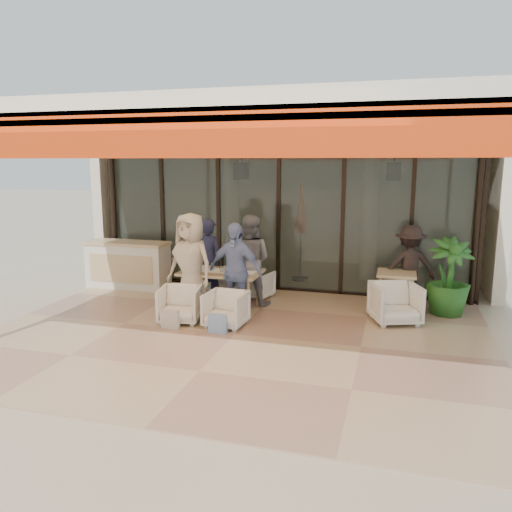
# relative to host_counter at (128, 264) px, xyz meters

# --- Properties ---
(ground) EXTENTS (70.00, 70.00, 0.00)m
(ground) POSITION_rel_host_counter_xyz_m (3.24, -2.30, -0.53)
(ground) COLOR #C6B293
(ground) RESTS_ON ground
(terrace_floor) EXTENTS (8.00, 6.00, 0.01)m
(terrace_floor) POSITION_rel_host_counter_xyz_m (3.24, -2.30, -0.53)
(terrace_floor) COLOR tan
(terrace_floor) RESTS_ON ground
(terrace_structure) EXTENTS (8.00, 6.00, 3.40)m
(terrace_structure) POSITION_rel_host_counter_xyz_m (3.24, -2.56, 2.72)
(terrace_structure) COLOR silver
(terrace_structure) RESTS_ON ground
(glass_storefront) EXTENTS (8.08, 0.10, 3.20)m
(glass_storefront) POSITION_rel_host_counter_xyz_m (3.24, 0.70, 1.07)
(glass_storefront) COLOR #9EADA3
(glass_storefront) RESTS_ON ground
(interior_block) EXTENTS (9.05, 3.62, 3.52)m
(interior_block) POSITION_rel_host_counter_xyz_m (3.25, 3.02, 1.70)
(interior_block) COLOR silver
(interior_block) RESTS_ON ground
(host_counter) EXTENTS (1.85, 0.65, 1.04)m
(host_counter) POSITION_rel_host_counter_xyz_m (0.00, 0.00, 0.00)
(host_counter) COLOR silver
(host_counter) RESTS_ON ground
(dining_table) EXTENTS (1.50, 0.90, 0.93)m
(dining_table) POSITION_rel_host_counter_xyz_m (2.53, -0.95, 0.15)
(dining_table) COLOR #DCBF86
(dining_table) RESTS_ON ground
(chair_far_left) EXTENTS (0.72, 0.68, 0.74)m
(chair_far_left) POSITION_rel_host_counter_xyz_m (2.11, -0.01, -0.16)
(chair_far_left) COLOR white
(chair_far_left) RESTS_ON ground
(chair_far_right) EXTENTS (0.71, 0.68, 0.62)m
(chair_far_right) POSITION_rel_host_counter_xyz_m (2.95, -0.01, -0.22)
(chair_far_right) COLOR white
(chair_far_right) RESTS_ON ground
(chair_near_left) EXTENTS (0.79, 0.76, 0.71)m
(chair_near_left) POSITION_rel_host_counter_xyz_m (2.11, -1.91, -0.18)
(chair_near_left) COLOR white
(chair_near_left) RESTS_ON ground
(chair_near_right) EXTENTS (0.69, 0.65, 0.67)m
(chair_near_right) POSITION_rel_host_counter_xyz_m (2.95, -1.91, -0.20)
(chair_near_right) COLOR white
(chair_near_right) RESTS_ON ground
(diner_navy) EXTENTS (0.68, 0.52, 1.67)m
(diner_navy) POSITION_rel_host_counter_xyz_m (2.11, -0.51, 0.30)
(diner_navy) COLOR #181A36
(diner_navy) RESTS_ON ground
(diner_grey) EXTENTS (0.87, 0.68, 1.77)m
(diner_grey) POSITION_rel_host_counter_xyz_m (2.95, -0.51, 0.35)
(diner_grey) COLOR slate
(diner_grey) RESTS_ON ground
(diner_cream) EXTENTS (1.04, 0.81, 1.87)m
(diner_cream) POSITION_rel_host_counter_xyz_m (2.11, -1.41, 0.40)
(diner_cream) COLOR beige
(diner_cream) RESTS_ON ground
(diner_periwinkle) EXTENTS (1.07, 0.59, 1.73)m
(diner_periwinkle) POSITION_rel_host_counter_xyz_m (2.95, -1.41, 0.33)
(diner_periwinkle) COLOR #7691C4
(diner_periwinkle) RESTS_ON ground
(tote_bag_cream) EXTENTS (0.30, 0.10, 0.34)m
(tote_bag_cream) POSITION_rel_host_counter_xyz_m (2.11, -2.31, -0.36)
(tote_bag_cream) COLOR silver
(tote_bag_cream) RESTS_ON ground
(tote_bag_blue) EXTENTS (0.30, 0.10, 0.34)m
(tote_bag_blue) POSITION_rel_host_counter_xyz_m (2.95, -2.31, -0.36)
(tote_bag_blue) COLOR #99BFD8
(tote_bag_blue) RESTS_ON ground
(side_table) EXTENTS (0.70, 0.70, 0.74)m
(side_table) POSITION_rel_host_counter_xyz_m (5.71, -0.18, 0.11)
(side_table) COLOR #DCBF86
(side_table) RESTS_ON ground
(side_chair) EXTENTS (0.96, 0.93, 0.78)m
(side_chair) POSITION_rel_host_counter_xyz_m (5.71, -0.93, -0.14)
(side_chair) COLOR white
(side_chair) RESTS_ON ground
(standing_woman) EXTENTS (1.13, 0.81, 1.58)m
(standing_woman) POSITION_rel_host_counter_xyz_m (5.93, 0.20, 0.26)
(standing_woman) COLOR black
(standing_woman) RESTS_ON ground
(potted_palm) EXTENTS (1.01, 1.01, 1.42)m
(potted_palm) POSITION_rel_host_counter_xyz_m (6.62, -0.19, 0.18)
(potted_palm) COLOR #1E5919
(potted_palm) RESTS_ON ground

